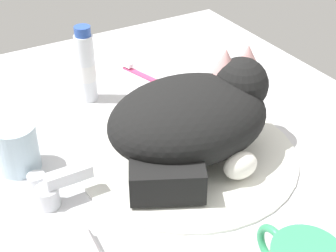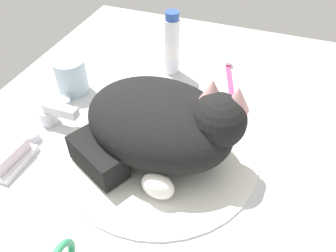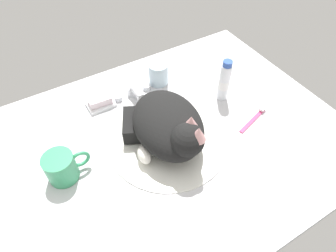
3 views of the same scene
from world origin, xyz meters
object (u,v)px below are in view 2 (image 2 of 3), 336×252
(faucet, at_px, (52,115))
(rinse_cup, at_px, (71,76))
(toothbrush, at_px, (229,75))
(soap_bar, at_px, (6,153))
(toothpaste_bottle, at_px, (172,46))
(cat, at_px, (164,124))

(faucet, bearing_deg, rinse_cup, 10.58)
(rinse_cup, distance_m, toothbrush, 0.37)
(toothbrush, bearing_deg, soap_bar, 142.28)
(soap_bar, bearing_deg, toothpaste_bottle, -25.05)
(soap_bar, bearing_deg, faucet, -7.11)
(rinse_cup, bearing_deg, soap_bar, -178.56)
(cat, xyz_separation_m, rinse_cup, (0.11, 0.26, -0.04))
(cat, distance_m, rinse_cup, 0.29)
(cat, relative_size, soap_bar, 3.99)
(cat, height_order, toothpaste_bottle, cat)
(faucet, height_order, toothpaste_bottle, toothpaste_bottle)
(cat, bearing_deg, faucet, 89.21)
(rinse_cup, height_order, soap_bar, rinse_cup)
(rinse_cup, height_order, toothpaste_bottle, toothpaste_bottle)
(toothbrush, bearing_deg, cat, 168.72)
(rinse_cup, distance_m, soap_bar, 0.23)
(rinse_cup, xyz_separation_m, toothbrush, (0.18, -0.32, -0.03))
(cat, distance_m, toothpaste_bottle, 0.27)
(soap_bar, relative_size, toothpaste_bottle, 0.49)
(faucet, xyz_separation_m, soap_bar, (-0.12, 0.01, 0.00))
(soap_bar, bearing_deg, toothbrush, -37.72)
(cat, height_order, toothbrush, cat)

